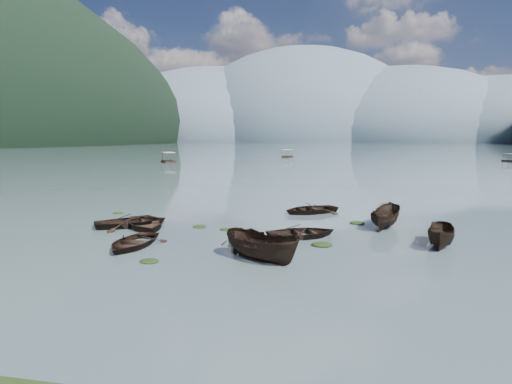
% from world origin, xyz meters
% --- Properties ---
extents(ground_plane, '(2400.00, 2400.00, 0.00)m').
position_xyz_m(ground_plane, '(0.00, 0.00, 0.00)').
color(ground_plane, '#4B5C5E').
extents(haze_mtn_a, '(520.00, 520.00, 280.00)m').
position_xyz_m(haze_mtn_a, '(-260.00, 900.00, 0.00)').
color(haze_mtn_a, '#475666').
rests_on(haze_mtn_a, ground).
extents(haze_mtn_b, '(520.00, 520.00, 340.00)m').
position_xyz_m(haze_mtn_b, '(-60.00, 900.00, 0.00)').
color(haze_mtn_b, '#475666').
rests_on(haze_mtn_b, ground).
extents(haze_mtn_c, '(520.00, 520.00, 260.00)m').
position_xyz_m(haze_mtn_c, '(140.00, 900.00, 0.00)').
color(haze_mtn_c, '#475666').
rests_on(haze_mtn_c, ground).
extents(haze_mtn_d, '(520.00, 520.00, 220.00)m').
position_xyz_m(haze_mtn_d, '(320.00, 900.00, 0.00)').
color(haze_mtn_d, '#475666').
rests_on(haze_mtn_d, ground).
extents(rowboat_0, '(3.20, 4.41, 0.90)m').
position_xyz_m(rowboat_0, '(-5.39, 1.75, 0.00)').
color(rowboat_0, black).
rests_on(rowboat_0, ground).
extents(rowboat_1, '(6.08, 5.68, 1.03)m').
position_xyz_m(rowboat_1, '(-8.16, 6.83, 0.00)').
color(rowboat_1, black).
rests_on(rowboat_1, ground).
extents(rowboat_2, '(4.89, 3.82, 1.79)m').
position_xyz_m(rowboat_2, '(2.47, 0.46, 0.00)').
color(rowboat_2, black).
rests_on(rowboat_2, ground).
extents(rowboat_3, '(3.06, 4.14, 0.83)m').
position_xyz_m(rowboat_3, '(0.84, 4.47, 0.00)').
color(rowboat_3, black).
rests_on(rowboat_3, ground).
extents(rowboat_4, '(5.44, 4.81, 0.93)m').
position_xyz_m(rowboat_4, '(4.13, 5.85, 0.00)').
color(rowboat_4, black).
rests_on(rowboat_4, ground).
extents(rowboat_5, '(2.54, 4.15, 1.50)m').
position_xyz_m(rowboat_5, '(12.26, 5.12, 0.00)').
color(rowboat_5, black).
rests_on(rowboat_5, ground).
extents(rowboat_6, '(5.76, 6.08, 1.02)m').
position_xyz_m(rowboat_6, '(-6.92, 6.55, 0.00)').
color(rowboat_6, black).
rests_on(rowboat_6, ground).
extents(rowboat_7, '(5.94, 5.62, 1.00)m').
position_xyz_m(rowboat_7, '(4.24, 14.50, 0.00)').
color(rowboat_7, black).
rests_on(rowboat_7, ground).
extents(rowboat_8, '(3.09, 4.76, 1.72)m').
position_xyz_m(rowboat_8, '(9.70, 9.82, 0.00)').
color(rowboat_8, black).
rests_on(rowboat_8, ground).
extents(weed_clump_0, '(0.99, 0.81, 0.22)m').
position_xyz_m(weed_clump_0, '(-3.13, -0.84, 0.00)').
color(weed_clump_0, black).
rests_on(weed_clump_0, ground).
extents(weed_clump_1, '(0.97, 0.78, 0.21)m').
position_xyz_m(weed_clump_1, '(-3.21, 7.36, 0.00)').
color(weed_clump_1, black).
rests_on(weed_clump_1, ground).
extents(weed_clump_2, '(1.08, 0.87, 0.23)m').
position_xyz_m(weed_clump_2, '(1.53, 1.64, 0.00)').
color(weed_clump_2, black).
rests_on(weed_clump_2, ground).
extents(weed_clump_3, '(0.80, 0.67, 0.18)m').
position_xyz_m(weed_clump_3, '(0.33, 5.84, 0.00)').
color(weed_clump_3, black).
rests_on(weed_clump_3, ground).
extents(weed_clump_4, '(1.24, 0.98, 0.26)m').
position_xyz_m(weed_clump_4, '(5.43, 3.95, 0.00)').
color(weed_clump_4, black).
rests_on(weed_clump_4, ground).
extents(weed_clump_5, '(0.94, 0.76, 0.20)m').
position_xyz_m(weed_clump_5, '(-11.65, 11.18, 0.00)').
color(weed_clump_5, black).
rests_on(weed_clump_5, ground).
extents(weed_clump_6, '(0.89, 0.74, 0.19)m').
position_xyz_m(weed_clump_6, '(-1.15, 6.87, 0.00)').
color(weed_clump_6, black).
rests_on(weed_clump_6, ground).
extents(weed_clump_7, '(1.11, 0.89, 0.24)m').
position_xyz_m(weed_clump_7, '(7.85, 10.67, 0.00)').
color(weed_clump_7, black).
rests_on(weed_clump_7, ground).
extents(pontoon_left, '(6.09, 7.22, 2.60)m').
position_xyz_m(pontoon_left, '(-37.69, 83.60, 0.00)').
color(pontoon_left, black).
rests_on(pontoon_left, ground).
extents(pontoon_centre, '(3.53, 6.83, 2.51)m').
position_xyz_m(pontoon_centre, '(-9.20, 121.43, 0.00)').
color(pontoon_centre, black).
rests_on(pontoon_centre, ground).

